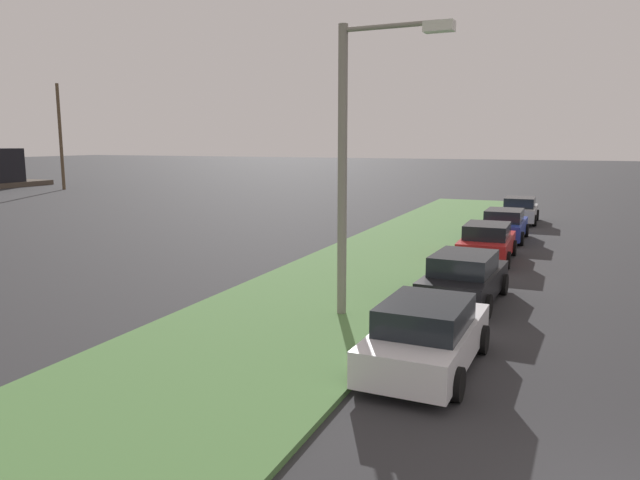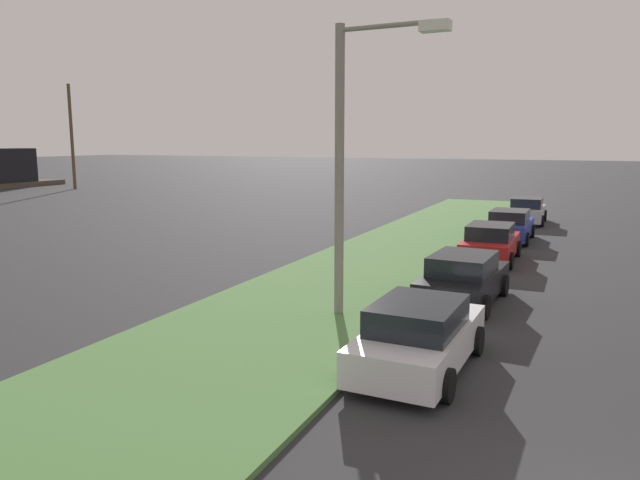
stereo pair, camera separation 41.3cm
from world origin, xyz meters
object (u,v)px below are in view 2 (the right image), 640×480
object	(u,v)px
parked_car_red	(490,243)
parked_car_silver	(527,211)
parked_car_white	(419,336)
streetlight	(352,151)
distant_utility_pole	(72,137)
parked_car_blue	(509,226)
parked_car_black	(463,279)

from	to	relation	value
parked_car_red	parked_car_silver	xyz separation A→B (m)	(12.07, -0.25, 0.00)
parked_car_white	streetlight	distance (m)	5.24
parked_car_red	parked_car_silver	distance (m)	12.07
parked_car_silver	distant_utility_pole	size ratio (longest dim) A/B	0.43
parked_car_silver	streetlight	distance (m)	21.96
streetlight	distant_utility_pole	bearing A→B (deg)	53.99
parked_car_red	parked_car_blue	bearing A→B (deg)	-1.51
parked_car_black	parked_car_red	distance (m)	6.66
parked_car_red	parked_car_black	bearing A→B (deg)	-178.52
parked_car_white	streetlight	xyz separation A→B (m)	(2.73, 2.55, 3.67)
parked_car_blue	distant_utility_pole	bearing A→B (deg)	71.63
parked_car_blue	streetlight	world-z (taller)	streetlight
parked_car_black	parked_car_silver	size ratio (longest dim) A/B	1.02
parked_car_white	streetlight	size ratio (longest dim) A/B	0.58
parked_car_red	parked_car_blue	size ratio (longest dim) A/B	1.00
parked_car_black	parked_car_red	bearing A→B (deg)	4.99
parked_car_blue	distant_utility_pole	xyz separation A→B (m)	(14.47, 42.45, 4.28)
parked_car_silver	distant_utility_pole	bearing A→B (deg)	79.05
distant_utility_pole	streetlight	bearing A→B (deg)	-126.01
parked_car_black	streetlight	distance (m)	5.19
parked_car_red	parked_car_blue	distance (m)	5.30
parked_car_red	distant_utility_pole	bearing A→B (deg)	64.53
parked_car_white	parked_car_silver	distance (m)	24.25
parked_car_black	distant_utility_pole	bearing A→B (deg)	61.24
parked_car_white	distant_utility_pole	xyz separation A→B (m)	(31.95, 42.74, 4.28)
parked_car_black	distant_utility_pole	size ratio (longest dim) A/B	0.44
parked_car_blue	distant_utility_pole	world-z (taller)	distant_utility_pole
parked_car_silver	streetlight	bearing A→B (deg)	172.89
parked_car_white	parked_car_red	size ratio (longest dim) A/B	1.01
parked_car_blue	parked_car_silver	world-z (taller)	same
parked_car_blue	streetlight	xyz separation A→B (m)	(-14.74, 2.26, 3.67)
parked_car_white	parked_car_blue	world-z (taller)	same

